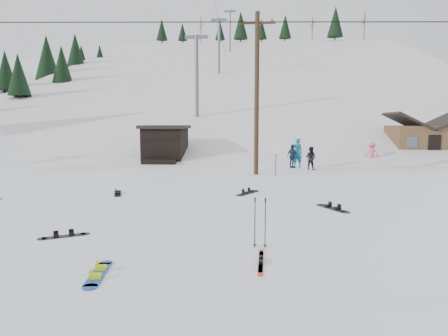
# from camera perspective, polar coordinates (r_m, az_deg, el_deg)

# --- Properties ---
(ground) EXTENTS (200.00, 200.00, 0.00)m
(ground) POSITION_cam_1_polar(r_m,az_deg,el_deg) (9.52, -9.12, -11.68)
(ground) COLOR white
(ground) RESTS_ON ground
(ski_slope) EXTENTS (60.00, 85.24, 65.97)m
(ski_slope) POSITION_cam_1_polar(r_m,az_deg,el_deg) (65.52, 3.28, -6.67)
(ski_slope) COLOR silver
(ski_slope) RESTS_ON ground
(ridge_left) EXTENTS (47.54, 95.03, 58.38)m
(ridge_left) POSITION_cam_1_polar(r_m,az_deg,el_deg) (69.88, -28.13, -5.77)
(ridge_left) COLOR white
(ridge_left) RESTS_ON ground
(treeline_crest) EXTENTS (50.00, 6.00, 10.00)m
(treeline_crest) POSITION_cam_1_polar(r_m,az_deg,el_deg) (94.82, 4.04, 4.74)
(treeline_crest) COLOR black
(treeline_crest) RESTS_ON ski_slope
(utility_pole) EXTENTS (2.00, 0.26, 9.00)m
(utility_pole) POSITION_cam_1_polar(r_m,az_deg,el_deg) (22.81, 4.70, 10.84)
(utility_pole) COLOR #3A2819
(utility_pole) RESTS_ON ground
(trail_sign) EXTENTS (0.50, 0.09, 1.85)m
(trail_sign) POSITION_cam_1_polar(r_m,az_deg,el_deg) (22.40, 7.42, 2.16)
(trail_sign) COLOR #595B60
(trail_sign) RESTS_ON ground
(lift_hut) EXTENTS (3.40, 4.10, 2.75)m
(lift_hut) POSITION_cam_1_polar(r_m,az_deg,el_deg) (30.62, -8.42, 3.48)
(lift_hut) COLOR black
(lift_hut) RESTS_ON ground
(lift_tower_near) EXTENTS (2.20, 0.36, 8.00)m
(lift_tower_near) POSITION_cam_1_polar(r_m,az_deg,el_deg) (39.56, -3.92, 13.64)
(lift_tower_near) COLOR #595B60
(lift_tower_near) RESTS_ON ski_slope
(lift_tower_mid) EXTENTS (2.20, 0.36, 8.00)m
(lift_tower_mid) POSITION_cam_1_polar(r_m,az_deg,el_deg) (60.17, -0.73, 17.46)
(lift_tower_mid) COLOR #595B60
(lift_tower_mid) RESTS_ON ski_slope
(lift_tower_far) EXTENTS (2.20, 0.36, 8.00)m
(lift_tower_far) POSITION_cam_1_polar(r_m,az_deg,el_deg) (81.00, 0.87, 19.31)
(lift_tower_far) COLOR #595B60
(lift_tower_far) RESTS_ON ski_slope
(cabin) EXTENTS (5.39, 4.40, 3.77)m
(cabin) POSITION_cam_1_polar(r_m,az_deg,el_deg) (35.14, 26.63, 3.44)
(cabin) COLOR brown
(cabin) RESTS_ON ground
(hero_snowboard) EXTENTS (0.48, 1.50, 0.11)m
(hero_snowboard) POSITION_cam_1_polar(r_m,az_deg,el_deg) (8.43, -17.51, -14.17)
(hero_snowboard) COLOR #1947A5
(hero_snowboard) RESTS_ON ground
(hero_skis) EXTENTS (0.12, 1.62, 0.08)m
(hero_skis) POSITION_cam_1_polar(r_m,az_deg,el_deg) (8.76, 5.29, -13.09)
(hero_skis) COLOR red
(hero_skis) RESTS_ON ground
(ski_poles) EXTENTS (0.33, 0.09, 1.21)m
(ski_poles) POSITION_cam_1_polar(r_m,az_deg,el_deg) (9.55, 5.17, -7.71)
(ski_poles) COLOR black
(ski_poles) RESTS_ON ground
(board_scatter_a) EXTENTS (1.13, 0.78, 0.09)m
(board_scatter_a) POSITION_cam_1_polar(r_m,az_deg,el_deg) (11.34, -21.89, -8.97)
(board_scatter_a) COLOR black
(board_scatter_a) RESTS_ON ground
(board_scatter_b) EXTENTS (0.69, 1.45, 0.11)m
(board_scatter_b) POSITION_cam_1_polar(r_m,az_deg,el_deg) (17.23, -14.93, -3.49)
(board_scatter_b) COLOR black
(board_scatter_b) RESTS_ON ground
(board_scatter_d) EXTENTS (0.96, 1.42, 0.11)m
(board_scatter_d) POSITION_cam_1_polar(r_m,az_deg,el_deg) (14.30, 15.24, -5.53)
(board_scatter_d) COLOR black
(board_scatter_d) RESTS_ON ground
(board_scatter_f) EXTENTS (0.93, 1.44, 0.11)m
(board_scatter_f) POSITION_cam_1_polar(r_m,az_deg,el_deg) (16.79, 3.41, -3.54)
(board_scatter_f) COLOR black
(board_scatter_f) RESTS_ON ground
(skier_teal) EXTENTS (0.78, 0.60, 1.92)m
(skier_teal) POSITION_cam_1_polar(r_m,az_deg,el_deg) (26.78, 10.41, 2.14)
(skier_teal) COLOR #0D6788
(skier_teal) RESTS_ON ground
(skier_dark) EXTENTS (0.88, 0.83, 1.45)m
(skier_dark) POSITION_cam_1_polar(r_m,az_deg,el_deg) (25.63, 12.27, 1.39)
(skier_dark) COLOR black
(skier_dark) RESTS_ON ground
(skier_pink) EXTENTS (1.00, 0.58, 1.54)m
(skier_pink) POSITION_cam_1_polar(r_m,az_deg,el_deg) (30.50, 20.37, 2.01)
(skier_pink) COLOR #EA5265
(skier_pink) RESTS_ON ground
(skier_navy) EXTENTS (0.87, 0.94, 1.54)m
(skier_navy) POSITION_cam_1_polar(r_m,az_deg,el_deg) (26.39, 9.75, 1.68)
(skier_navy) COLOR #1B2344
(skier_navy) RESTS_ON ground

